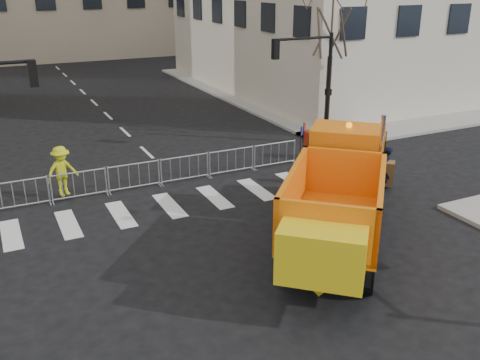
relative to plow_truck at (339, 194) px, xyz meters
name	(u,v)px	position (x,y,z in m)	size (l,w,h in m)	color
ground	(268,267)	(-2.54, -0.28, -1.73)	(120.00, 120.00, 0.00)	black
sidewalk_back	(171,174)	(-2.54, 8.22, -1.65)	(64.00, 5.00, 0.15)	gray
traffic_light_right	(328,90)	(5.96, 9.22, 0.97)	(0.18, 0.18, 5.40)	black
crowd_barriers	(160,172)	(-3.29, 7.32, -1.18)	(12.60, 0.60, 1.10)	#9EA0A5
street_tree	(330,64)	(6.66, 10.22, 2.02)	(3.00, 3.00, 7.50)	#382B21
plow_truck	(339,194)	(0.00, 0.00, 0.00)	(8.66, 9.24, 3.89)	black
cop_a	(385,168)	(4.46, 3.04, -0.86)	(0.63, 0.42, 1.73)	black
cop_b	(361,158)	(4.46, 4.54, -0.89)	(0.81, 0.63, 1.67)	black
cop_c	(382,167)	(4.46, 3.25, -0.88)	(0.99, 0.41, 1.69)	black
worker	(62,171)	(-6.95, 7.59, -0.63)	(1.23, 0.70, 1.90)	#C3CB17
newspaper_box	(310,143)	(4.00, 7.62, -1.03)	(0.45, 0.40, 1.10)	#9C1E0C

